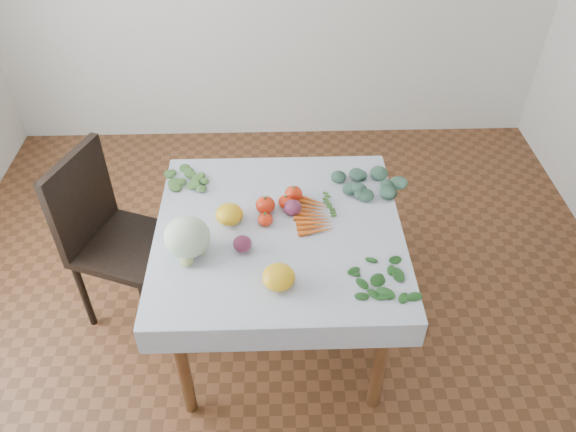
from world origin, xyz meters
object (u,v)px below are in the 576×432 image
object	(u,v)px
table	(279,245)
chair	(107,229)
heirloom_back	(229,214)
cabbage	(187,237)
carrot_bunch	(313,215)

from	to	relation	value
table	chair	distance (m)	0.91
heirloom_back	table	bearing A→B (deg)	-14.03
cabbage	carrot_bunch	distance (m)	0.60
chair	heirloom_back	world-z (taller)	chair
carrot_bunch	table	bearing A→B (deg)	-154.61
cabbage	carrot_bunch	size ratio (longest dim) A/B	0.64
chair	heirloom_back	xyz separation A→B (m)	(0.64, -0.18, 0.24)
table	cabbage	xyz separation A→B (m)	(-0.39, -0.14, 0.19)
table	chair	xyz separation A→B (m)	(-0.87, 0.23, -0.09)
carrot_bunch	heirloom_back	bearing A→B (deg)	-177.05
chair	carrot_bunch	distance (m)	1.06
table	heirloom_back	bearing A→B (deg)	165.97
chair	carrot_bunch	xyz separation A→B (m)	(1.03, -0.16, 0.21)
heirloom_back	cabbage	bearing A→B (deg)	-130.86
heirloom_back	carrot_bunch	distance (m)	0.39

